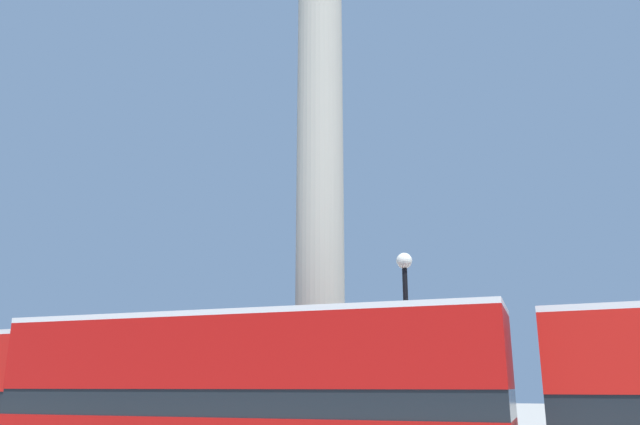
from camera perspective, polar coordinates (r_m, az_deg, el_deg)
monument_column at (r=20.49m, az=0.00°, el=-5.41°), size 5.51×5.51×21.67m
bus_b at (r=14.30m, az=-6.79°, el=-17.17°), size 11.30×3.23×4.41m
street_lamp at (r=17.12m, az=8.02°, el=-12.69°), size 0.44×0.44×6.42m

